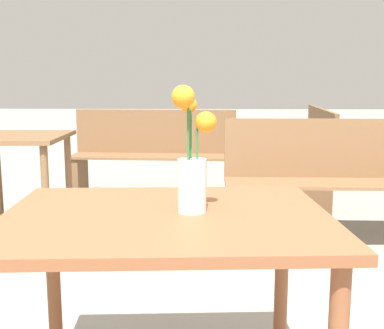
# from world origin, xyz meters

# --- Properties ---
(table_front) EXTENTS (1.01, 0.80, 0.70)m
(table_front) POSITION_xyz_m (0.00, 0.00, 0.60)
(table_front) COLOR brown
(table_front) RESTS_ON ground_plane
(flower_vase) EXTENTS (0.13, 0.14, 0.38)m
(flower_vase) POSITION_xyz_m (0.08, 0.02, 0.84)
(flower_vase) COLOR silver
(flower_vase) RESTS_ON table_front
(bench_near) EXTENTS (1.49, 0.41, 0.85)m
(bench_near) POSITION_xyz_m (-0.37, 2.95, 0.45)
(bench_near) COLOR brown
(bench_near) RESTS_ON ground_plane
(bench_middle) EXTENTS (1.72, 0.37, 0.85)m
(bench_middle) POSITION_xyz_m (1.09, 1.81, 0.47)
(bench_middle) COLOR brown
(bench_middle) RESTS_ON ground_plane
(bench_far) EXTENTS (0.52, 1.86, 0.85)m
(bench_far) POSITION_xyz_m (1.12, 3.33, 0.47)
(bench_far) COLOR brown
(bench_far) RESTS_ON ground_plane
(table_back) EXTENTS (0.70, 0.78, 0.73)m
(table_back) POSITION_xyz_m (-1.22, 1.93, 0.60)
(table_back) COLOR brown
(table_back) RESTS_ON ground_plane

